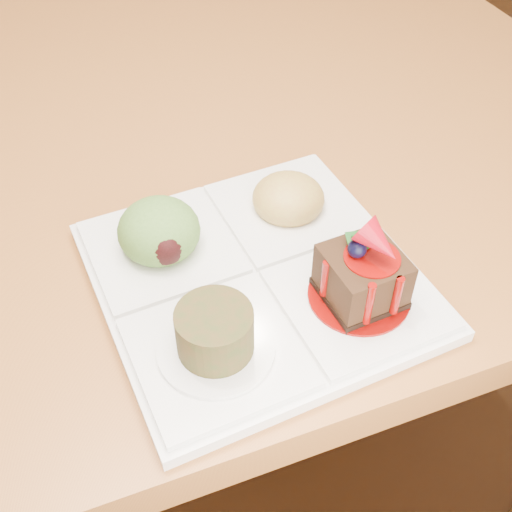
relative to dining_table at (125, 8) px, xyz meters
name	(u,v)px	position (x,y,z in m)	size (l,w,h in m)	color
ground	(165,275)	(0.00, 0.00, -0.68)	(6.00, 6.00, 0.00)	#593419
dining_table	(125,8)	(0.00, 0.00, 0.00)	(1.00, 1.80, 0.75)	#A56A2A
sampler_plate	(252,266)	(-0.04, -0.75, 0.09)	(0.28, 0.28, 0.10)	white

